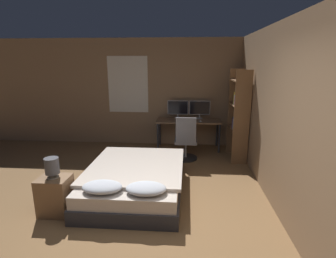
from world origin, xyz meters
TOP-DOWN VIEW (x-y plane):
  - ground_plane at (0.00, 0.00)m, footprint 20.00×20.00m
  - wall_back at (-0.01, 3.95)m, footprint 12.00×0.08m
  - wall_side_right at (1.87, 1.50)m, footprint 0.06×12.00m
  - bed at (-0.30, 1.18)m, footprint 1.54×2.03m
  - nightstand at (-1.32, 0.51)m, footprint 0.43×0.37m
  - bedside_lamp at (-1.32, 0.51)m, footprint 0.19×0.19m
  - desk at (0.57, 3.57)m, footprint 1.58×0.61m
  - monitor_left at (0.29, 3.78)m, footprint 0.52×0.16m
  - monitor_right at (0.84, 3.78)m, footprint 0.52×0.16m
  - keyboard at (0.57, 3.37)m, footprint 0.38×0.13m
  - computer_mouse at (0.85, 3.37)m, footprint 0.07×0.05m
  - office_chair at (0.51, 2.78)m, footprint 0.52×0.52m
  - bookshelf at (1.65, 2.91)m, footprint 0.33×0.79m

SIDE VIEW (x-z plane):
  - ground_plane at x=0.00m, z-range 0.00..0.00m
  - bed at x=-0.30m, z-range -0.04..0.50m
  - nightstand at x=-1.32m, z-range 0.00..0.55m
  - office_chair at x=0.51m, z-range -0.10..0.89m
  - desk at x=0.57m, z-range 0.28..1.01m
  - bedside_lamp at x=-1.32m, z-range 0.58..0.87m
  - keyboard at x=0.57m, z-range 0.73..0.75m
  - computer_mouse at x=0.85m, z-range 0.73..0.77m
  - monitor_left at x=0.29m, z-range 0.76..1.22m
  - monitor_right at x=0.84m, z-range 0.76..1.22m
  - bookshelf at x=1.65m, z-range 0.08..2.06m
  - wall_side_right at x=1.87m, z-range 0.00..2.70m
  - wall_back at x=-0.01m, z-range 0.00..2.70m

